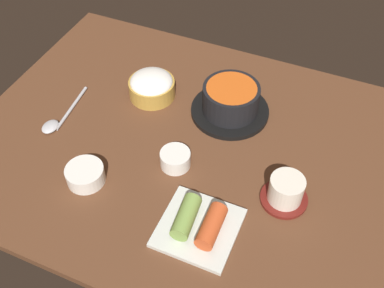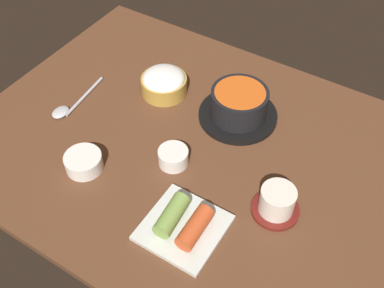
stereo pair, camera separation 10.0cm
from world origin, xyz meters
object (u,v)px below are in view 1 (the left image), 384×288
Objects in this scene: tea_cup_with_saucer at (286,191)px; banchan_cup_center at (176,159)px; rice_bowl at (152,86)px; side_bowl_near at (85,174)px; kimchi_plate at (199,224)px; stone_pot at (231,101)px; spoon at (57,120)px.

tea_cup_with_saucer reaches higher than banchan_cup_center.
rice_bowl reaches higher than banchan_cup_center.
banchan_cup_center is 0.82× the size of side_bowl_near.
side_bowl_near is (-15.69, -11.40, -0.04)cm from banchan_cup_center.
stone_pot is at bearing 99.76° from kimchi_plate.
tea_cup_with_saucer is 1.20× the size of side_bowl_near.
banchan_cup_center is 0.44× the size of kimchi_plate.
stone_pot is 20.16cm from rice_bowl.
kimchi_plate is at bearing -50.56° from rice_bowl.
banchan_cup_center is (-5.19, -20.09, -1.75)cm from stone_pot.
rice_bowl reaches higher than spoon.
banchan_cup_center is 31.38cm from spoon.
kimchi_plate is 44.45cm from spoon.
banchan_cup_center is 19.40cm from side_bowl_near.
side_bowl_near reaches higher than spoon.
tea_cup_with_saucer is at bearing 16.26° from side_bowl_near.
rice_bowl is (-20.06, -1.87, -0.54)cm from stone_pot.
tea_cup_with_saucer is 0.65× the size of kimchi_plate.
stone_pot is at bearing 5.31° from rice_bowl.
tea_cup_with_saucer is (19.08, -19.84, -0.69)cm from stone_pot.
stone_pot is 1.93× the size of tea_cup_with_saucer.
tea_cup_with_saucer is 1.48× the size of banchan_cup_center.
spoon is (-16.47, -17.53, -2.57)cm from rice_bowl.
stone_pot reaches higher than rice_bowl.
stone_pot reaches higher than banchan_cup_center.
kimchi_plate reaches higher than banchan_cup_center.
rice_bowl is at bearing 129.22° from banchan_cup_center.
rice_bowl is at bearing 46.80° from spoon.
kimchi_plate is (25.77, -31.33, -1.49)cm from rice_bowl.
stone_pot is 2.32× the size of side_bowl_near.
banchan_cup_center is at bearing -104.48° from stone_pot.
spoon is at bearing 179.54° from tea_cup_with_saucer.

